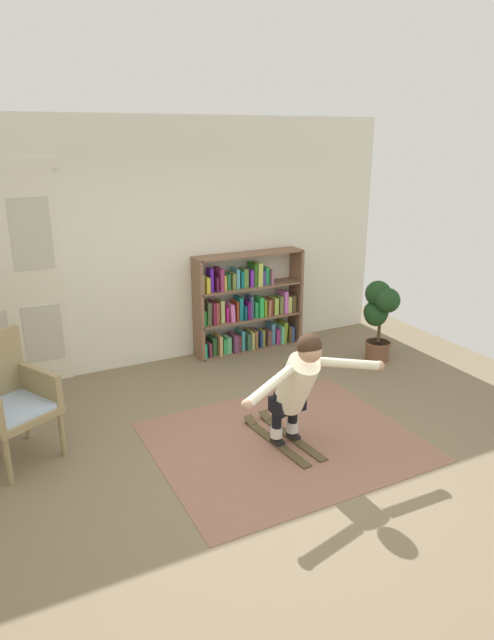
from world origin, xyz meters
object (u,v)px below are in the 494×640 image
(wicker_chair, at_px, (7,396))
(skis_pair, at_px, (282,438))
(bookshelf, at_px, (247,308))
(potted_plant, at_px, (379,312))
(person_skier, at_px, (298,382))

(wicker_chair, xyz_separation_m, skis_pair, (2.23, -0.82, -0.56))
(skis_pair, bearing_deg, bookshelf, 71.13)
(potted_plant, distance_m, skis_pair, 2.41)
(wicker_chair, distance_m, person_skier, 2.47)
(potted_plant, xyz_separation_m, skis_pair, (-2.03, -1.14, -0.60))
(bookshelf, distance_m, person_skier, 2.50)
(person_skier, bearing_deg, potted_plant, 33.70)
(potted_plant, bearing_deg, skis_pair, -150.82)
(wicker_chair, bearing_deg, person_skier, -24.56)
(bookshelf, distance_m, wicker_chair, 3.27)
(potted_plant, bearing_deg, person_skier, -146.30)
(skis_pair, xyz_separation_m, person_skier, (0.02, -0.21, 0.64))
(person_skier, bearing_deg, skis_pair, 95.51)
(potted_plant, distance_m, person_skier, 2.42)
(wicker_chair, relative_size, skis_pair, 1.12)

